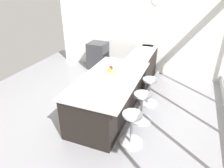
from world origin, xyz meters
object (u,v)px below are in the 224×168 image
apple_red (111,67)px  apple_yellow (109,70)px  stool_middle (142,108)px  cutting_board (112,72)px  stool_near_camera (132,130)px  oven_range (98,55)px  kitchen_island (108,96)px  stool_by_window (149,92)px

apple_red → apple_yellow: 0.12m
stool_middle → cutting_board: (-0.30, -0.81, 0.60)m
stool_near_camera → cutting_board: bearing=-142.3°
oven_range → apple_red: (1.99, 1.27, 0.53)m
kitchen_island → stool_near_camera: 1.09m
apple_red → oven_range: bearing=-147.4°
kitchen_island → stool_by_window: 1.09m
stool_by_window → apple_yellow: bearing=-61.7°
stool_middle → cutting_board: size_ratio=1.88×
stool_middle → kitchen_island: bearing=-90.0°
stool_by_window → apple_red: apple_red is taller
stool_middle → apple_yellow: size_ratio=9.11×
oven_range → apple_red: size_ratio=10.21×
oven_range → kitchen_island: (2.39, 1.35, 0.01)m
stool_by_window → apple_yellow: apple_yellow is taller
kitchen_island → apple_red: bearing=-168.1°
oven_range → stool_near_camera: (3.13, 2.13, -0.13)m
stool_near_camera → oven_range: bearing=-145.8°
stool_middle → cutting_board: bearing=-110.4°
kitchen_island → stool_by_window: (-0.74, 0.78, -0.14)m
stool_near_camera → apple_yellow: bearing=-140.3°
kitchen_island → stool_near_camera: kitchen_island is taller
stool_middle → stool_near_camera: size_ratio=1.00×
oven_range → cutting_board: bearing=32.4°
kitchen_island → stool_near_camera: bearing=46.2°
stool_by_window → stool_middle: 0.74m
apple_red → stool_middle: bearing=65.1°
stool_by_window → stool_near_camera: same height
stool_middle → stool_near_camera: bearing=0.0°
cutting_board → apple_red: (-0.10, -0.05, 0.05)m
kitchen_island → stool_middle: kitchen_island is taller
stool_near_camera → cutting_board: 1.45m
stool_near_camera → apple_yellow: size_ratio=9.11×
oven_range → stool_middle: size_ratio=1.32×
stool_by_window → apple_red: size_ratio=7.76×
oven_range → stool_by_window: 2.69m
oven_range → stool_near_camera: size_ratio=1.32×
stool_middle → stool_near_camera: (0.74, 0.00, 0.00)m
apple_yellow → stool_middle: bearing=71.6°
apple_yellow → oven_range: bearing=-148.8°
stool_middle → apple_yellow: apple_yellow is taller
oven_range → cutting_board: 2.52m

